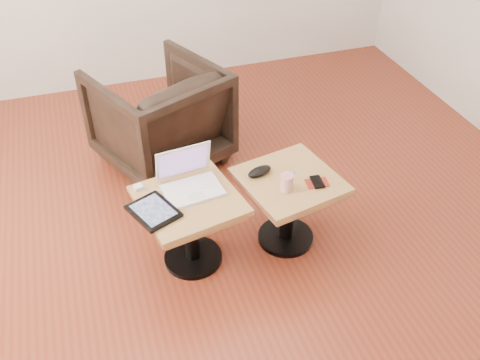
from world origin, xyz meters
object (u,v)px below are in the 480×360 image
object	(u,v)px
side_table_right	(289,194)
armchair	(159,117)
side_table_left	(190,214)
laptop	(190,181)
striped_cup	(286,183)

from	to	relation	value
side_table_right	armchair	world-z (taller)	armchair
side_table_left	side_table_right	xyz separation A→B (m)	(0.55, -0.01, 0.00)
laptop	side_table_right	bearing A→B (deg)	-16.98
side_table_right	laptop	bearing A→B (deg)	158.03
striped_cup	armchair	world-z (taller)	armchair
armchair	striped_cup	bearing A→B (deg)	89.37
side_table_left	armchair	distance (m)	0.99
striped_cup	side_table_right	bearing A→B (deg)	56.03
side_table_left	laptop	distance (m)	0.18
side_table_left	striped_cup	distance (m)	0.53
laptop	armchair	size ratio (longest dim) A/B	0.43
side_table_right	armchair	size ratio (longest dim) A/B	0.76
side_table_right	side_table_left	bearing A→B (deg)	167.22
striped_cup	armchair	xyz separation A→B (m)	(-0.46, 1.08, -0.15)
side_table_left	side_table_right	distance (m)	0.55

